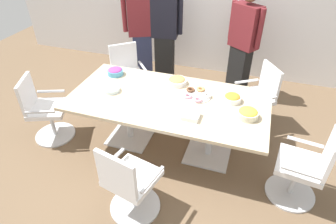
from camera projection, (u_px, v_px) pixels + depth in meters
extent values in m
cube|color=brown|center=(168.00, 145.00, 3.92)|extent=(10.00, 10.00, 0.01)
cube|color=#CCB793|center=(168.00, 100.00, 3.49)|extent=(2.40, 1.20, 0.04)
cube|color=silver|center=(131.00, 136.00, 4.05)|extent=(0.56, 0.56, 0.02)
cylinder|color=silver|center=(129.00, 115.00, 3.85)|extent=(0.09, 0.09, 0.69)
cube|color=silver|center=(208.00, 153.00, 3.77)|extent=(0.56, 0.56, 0.02)
cylinder|color=silver|center=(210.00, 132.00, 3.57)|extent=(0.09, 0.09, 0.69)
cylinder|color=silver|center=(135.00, 206.00, 3.11)|extent=(0.65, 0.65, 0.02)
cylinder|color=silver|center=(134.00, 193.00, 2.99)|extent=(0.05, 0.05, 0.41)
cube|color=white|center=(132.00, 178.00, 2.85)|extent=(0.55, 0.55, 0.06)
cube|color=white|center=(116.00, 175.00, 2.56)|extent=(0.43, 0.14, 0.42)
cube|color=silver|center=(112.00, 160.00, 2.88)|extent=(0.11, 0.37, 0.02)
cube|color=silver|center=(152.00, 179.00, 2.68)|extent=(0.11, 0.37, 0.02)
cylinder|color=silver|center=(289.00, 192.00, 3.26)|extent=(0.61, 0.61, 0.02)
cylinder|color=silver|center=(294.00, 180.00, 3.13)|extent=(0.05, 0.05, 0.41)
cube|color=white|center=(300.00, 165.00, 2.99)|extent=(0.52, 0.52, 0.06)
cube|color=white|center=(330.00, 154.00, 2.78)|extent=(0.10, 0.44, 0.42)
cube|color=silver|center=(301.00, 173.00, 2.74)|extent=(0.37, 0.08, 0.02)
cube|color=silver|center=(305.00, 142.00, 3.10)|extent=(0.37, 0.08, 0.02)
cylinder|color=silver|center=(248.00, 122.00, 4.31)|extent=(0.75, 0.75, 0.02)
cylinder|color=silver|center=(251.00, 110.00, 4.18)|extent=(0.05, 0.05, 0.41)
cube|color=white|center=(253.00, 97.00, 4.05)|extent=(0.64, 0.64, 0.06)
cube|color=white|center=(270.00, 80.00, 3.95)|extent=(0.27, 0.39, 0.42)
cube|color=silver|center=(264.00, 99.00, 3.79)|extent=(0.33, 0.23, 0.02)
cube|color=silver|center=(247.00, 81.00, 4.17)|extent=(0.33, 0.23, 0.02)
cylinder|color=silver|center=(130.00, 99.00, 4.82)|extent=(0.76, 0.76, 0.02)
cylinder|color=silver|center=(129.00, 88.00, 4.69)|extent=(0.05, 0.05, 0.41)
cube|color=white|center=(128.00, 76.00, 4.56)|extent=(0.65, 0.65, 0.06)
cube|color=white|center=(123.00, 56.00, 4.57)|extent=(0.36, 0.31, 0.42)
cube|color=silver|center=(143.00, 66.00, 4.56)|extent=(0.26, 0.30, 0.02)
cube|color=silver|center=(112.00, 72.00, 4.41)|extent=(0.26, 0.30, 0.02)
cylinder|color=silver|center=(56.00, 134.00, 4.08)|extent=(0.70, 0.70, 0.02)
cylinder|color=silver|center=(52.00, 122.00, 3.95)|extent=(0.05, 0.05, 0.41)
cube|color=white|center=(48.00, 109.00, 3.82)|extent=(0.60, 0.60, 0.06)
cube|color=white|center=(27.00, 94.00, 3.67)|extent=(0.20, 0.42, 0.42)
cube|color=silver|center=(51.00, 91.00, 3.94)|extent=(0.35, 0.16, 0.02)
cube|color=silver|center=(40.00, 112.00, 3.55)|extent=(0.35, 0.16, 0.02)
cube|color=#232842|center=(143.00, 58.00, 5.15)|extent=(0.37, 0.32, 0.86)
cube|color=maroon|center=(141.00, 14.00, 4.70)|extent=(0.49, 0.39, 0.68)
cylinder|color=maroon|center=(157.00, 12.00, 4.71)|extent=(0.11, 0.11, 0.61)
cylinder|color=maroon|center=(124.00, 13.00, 4.65)|extent=(0.11, 0.11, 0.61)
cube|color=black|center=(165.00, 59.00, 5.14)|extent=(0.34, 0.24, 0.84)
cube|color=black|center=(164.00, 17.00, 4.70)|extent=(0.46, 0.27, 0.66)
cylinder|color=black|center=(180.00, 16.00, 4.64)|extent=(0.09, 0.09, 0.60)
cylinder|color=black|center=(149.00, 14.00, 4.72)|extent=(0.09, 0.09, 0.60)
cube|color=black|center=(238.00, 71.00, 4.79)|extent=(0.38, 0.34, 0.83)
cube|color=maroon|center=(245.00, 27.00, 4.35)|extent=(0.49, 0.43, 0.66)
cylinder|color=maroon|center=(260.00, 29.00, 4.17)|extent=(0.11, 0.11, 0.59)
cylinder|color=maroon|center=(232.00, 20.00, 4.50)|extent=(0.11, 0.11, 0.59)
cylinder|color=beige|center=(248.00, 114.00, 3.16)|extent=(0.23, 0.23, 0.07)
ellipsoid|color=yellow|center=(248.00, 112.00, 3.14)|extent=(0.20, 0.20, 0.07)
cylinder|color=#4C9EC6|center=(115.00, 72.00, 3.96)|extent=(0.22, 0.22, 0.07)
ellipsoid|color=#9E3D8E|center=(115.00, 70.00, 3.94)|extent=(0.19, 0.19, 0.06)
cylinder|color=white|center=(232.00, 99.00, 3.42)|extent=(0.21, 0.21, 0.06)
ellipsoid|color=orange|center=(233.00, 96.00, 3.40)|extent=(0.19, 0.19, 0.06)
cylinder|color=white|center=(177.00, 82.00, 3.76)|extent=(0.25, 0.25, 0.06)
ellipsoid|color=tan|center=(177.00, 79.00, 3.74)|extent=(0.22, 0.22, 0.06)
cylinder|color=white|center=(197.00, 96.00, 3.53)|extent=(0.34, 0.34, 0.01)
torus|color=white|center=(207.00, 95.00, 3.49)|extent=(0.11, 0.11, 0.03)
torus|color=tan|center=(201.00, 89.00, 3.61)|extent=(0.11, 0.11, 0.03)
torus|color=brown|center=(191.00, 90.00, 3.60)|extent=(0.11, 0.11, 0.03)
torus|color=pink|center=(188.00, 96.00, 3.48)|extent=(0.11, 0.11, 0.03)
torus|color=pink|center=(198.00, 100.00, 3.41)|extent=(0.11, 0.11, 0.03)
cylinder|color=white|center=(112.00, 91.00, 3.62)|extent=(0.21, 0.21, 0.01)
cylinder|color=silver|center=(112.00, 91.00, 3.62)|extent=(0.21, 0.21, 0.01)
cylinder|color=white|center=(112.00, 90.00, 3.61)|extent=(0.21, 0.21, 0.01)
cylinder|color=silver|center=(112.00, 90.00, 3.61)|extent=(0.21, 0.21, 0.01)
cylinder|color=white|center=(111.00, 89.00, 3.61)|extent=(0.21, 0.21, 0.01)
cylinder|color=silver|center=(111.00, 89.00, 3.60)|extent=(0.21, 0.21, 0.01)
cylinder|color=white|center=(111.00, 88.00, 3.60)|extent=(0.21, 0.21, 0.01)
cylinder|color=silver|center=(111.00, 88.00, 3.60)|extent=(0.21, 0.21, 0.01)
cube|color=white|center=(191.00, 116.00, 3.15)|extent=(0.18, 0.18, 0.06)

